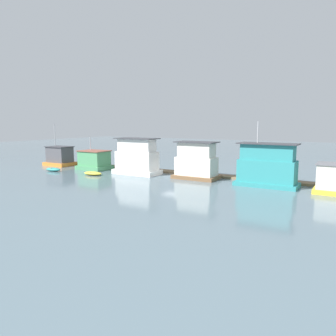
# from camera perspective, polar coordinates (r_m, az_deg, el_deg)

# --- Properties ---
(ground_plane) EXTENTS (200.00, 200.00, 0.00)m
(ground_plane) POSITION_cam_1_polar(r_m,az_deg,el_deg) (46.51, 0.63, -1.56)
(ground_plane) COLOR slate
(dock_walkway) EXTENTS (59.60, 1.91, 0.30)m
(dock_walkway) POSITION_cam_1_polar(r_m,az_deg,el_deg) (49.44, 2.63, -0.82)
(dock_walkway) COLOR #846B4C
(dock_walkway) RESTS_ON ground_plane
(houseboat_orange) EXTENTS (5.01, 3.74, 7.41)m
(houseboat_orange) POSITION_cam_1_polar(r_m,az_deg,el_deg) (61.91, -18.33, 1.91)
(houseboat_orange) COLOR orange
(houseboat_orange) RESTS_ON ground_plane
(houseboat_green) EXTENTS (5.03, 3.93, 5.30)m
(houseboat_green) POSITION_cam_1_polar(r_m,az_deg,el_deg) (55.15, -12.72, 1.29)
(houseboat_green) COLOR #4C9360
(houseboat_green) RESTS_ON ground_plane
(houseboat_white) EXTENTS (7.00, 3.54, 5.39)m
(houseboat_white) POSITION_cam_1_polar(r_m,az_deg,el_deg) (49.08, -5.45, 1.72)
(houseboat_white) COLOR white
(houseboat_white) RESTS_ON ground_plane
(houseboat_brown) EXTENTS (6.09, 3.65, 5.10)m
(houseboat_brown) POSITION_cam_1_polar(r_m,az_deg,el_deg) (44.98, 4.96, 1.03)
(houseboat_brown) COLOR brown
(houseboat_brown) RESTS_ON ground_plane
(houseboat_teal) EXTENTS (7.40, 3.56, 7.83)m
(houseboat_teal) POSITION_cam_1_polar(r_m,az_deg,el_deg) (41.28, 16.87, 0.23)
(houseboat_teal) COLOR teal
(houseboat_teal) RESTS_ON ground_plane
(dinghy_teal) EXTENTS (2.88, 1.41, 0.55)m
(dinghy_teal) POSITION_cam_1_polar(r_m,az_deg,el_deg) (55.06, -19.35, -0.24)
(dinghy_teal) COLOR teal
(dinghy_teal) RESTS_ON ground_plane
(dinghy_yellow) EXTENTS (3.12, 1.61, 0.51)m
(dinghy_yellow) POSITION_cam_1_polar(r_m,az_deg,el_deg) (49.39, -12.96, -0.91)
(dinghy_yellow) COLOR yellow
(dinghy_yellow) RESTS_ON ground_plane
(mooring_post_far_right) EXTENTS (0.23, 0.23, 1.75)m
(mooring_post_far_right) POSITION_cam_1_polar(r_m,az_deg,el_deg) (44.38, 13.40, -1.09)
(mooring_post_far_right) COLOR brown
(mooring_post_far_right) RESTS_ON ground_plane
(mooring_post_near_right) EXTENTS (0.28, 0.28, 1.63)m
(mooring_post_near_right) POSITION_cam_1_polar(r_m,az_deg,el_deg) (42.51, 27.21, -2.24)
(mooring_post_near_right) COLOR brown
(mooring_post_near_right) RESTS_ON ground_plane
(mooring_post_far_left) EXTENTS (0.25, 0.25, 1.68)m
(mooring_post_far_left) POSITION_cam_1_polar(r_m,az_deg,el_deg) (57.77, -12.23, 0.96)
(mooring_post_far_left) COLOR brown
(mooring_post_far_left) RESTS_ON ground_plane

